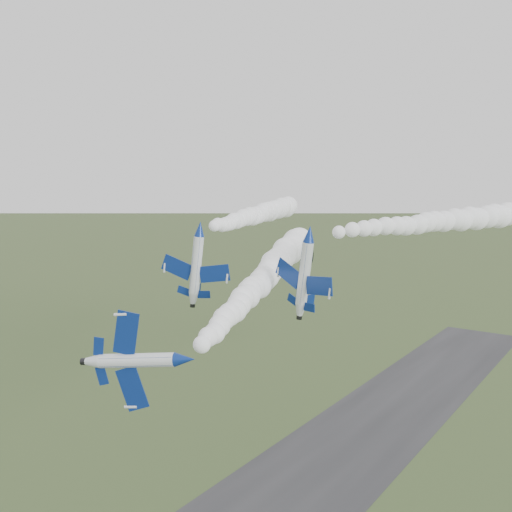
% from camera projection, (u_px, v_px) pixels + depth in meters
% --- Properties ---
extents(runway, '(24.00, 260.00, 0.04)m').
position_uv_depth(runway, '(278.00, 506.00, 89.42)').
color(runway, '#29292B').
rests_on(runway, ground).
extents(jet_lead, '(5.65, 10.96, 9.45)m').
position_uv_depth(jet_lead, '(185.00, 360.00, 52.18)').
color(jet_lead, silver).
extents(smoke_trail_jet_lead, '(28.00, 57.30, 5.00)m').
position_uv_depth(smoke_trail_jet_lead, '(265.00, 276.00, 83.31)').
color(smoke_trail_jet_lead, white).
extents(jet_pair_left, '(10.95, 12.78, 3.27)m').
position_uv_depth(jet_pair_left, '(200.00, 229.00, 83.75)').
color(jet_pair_left, silver).
extents(smoke_trail_jet_pair_left, '(21.76, 56.00, 4.72)m').
position_uv_depth(smoke_trail_jet_pair_left, '(259.00, 214.00, 114.22)').
color(smoke_trail_jet_pair_left, white).
extents(jet_pair_right, '(10.79, 12.70, 3.43)m').
position_uv_depth(jet_pair_right, '(309.00, 234.00, 73.80)').
color(jet_pair_right, silver).
extents(smoke_trail_jet_pair_right, '(24.84, 68.82, 5.13)m').
position_uv_depth(smoke_trail_jet_pair_right, '(474.00, 218.00, 97.00)').
color(smoke_trail_jet_pair_right, white).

